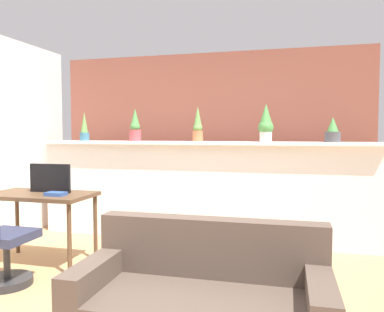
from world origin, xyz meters
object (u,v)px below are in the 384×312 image
potted_plant_4 (333,131)px  office_chair (0,245)px  potted_plant_3 (266,124)px  book_on_desk (56,194)px  side_cube_shelf (145,247)px  potted_plant_2 (198,126)px  desk (40,201)px  tv_monitor (50,178)px  potted_plant_0 (84,128)px  couch (202,308)px  potted_plant_1 (135,127)px

potted_plant_4 → office_chair: size_ratio=0.32×
potted_plant_3 → book_on_desk: potted_plant_3 is taller
side_cube_shelf → potted_plant_2: bearing=79.3°
desk → side_cube_shelf: 1.23m
potted_plant_4 → tv_monitor: size_ratio=0.61×
potted_plant_2 → book_on_desk: size_ratio=2.29×
potted_plant_0 → book_on_desk: potted_plant_0 is taller
potted_plant_4 → couch: size_ratio=0.18×
book_on_desk → potted_plant_2: bearing=50.4°
desk → book_on_desk: size_ratio=5.64×
potted_plant_0 → tv_monitor: size_ratio=0.82×
potted_plant_4 → office_chair: bearing=-147.6°
potted_plant_0 → potted_plant_2: bearing=2.5°
office_chair → potted_plant_2: bearing=55.2°
potted_plant_3 → office_chair: bearing=-139.6°
potted_plant_1 → office_chair: 2.23m
desk → side_cube_shelf: size_ratio=2.20×
potted_plant_0 → desk: size_ratio=0.35×
potted_plant_2 → couch: potted_plant_2 is taller
potted_plant_1 → potted_plant_2: size_ratio=0.96×
potted_plant_1 → side_cube_shelf: potted_plant_1 is taller
potted_plant_3 → couch: bearing=-94.9°
potted_plant_4 → desk: 3.32m
desk → book_on_desk: bearing=-21.5°
potted_plant_1 → book_on_desk: bearing=-102.4°
potted_plant_1 → desk: (-0.55, -1.24, -0.79)m
potted_plant_1 → desk: 1.57m
potted_plant_3 → potted_plant_1: bearing=179.2°
desk → tv_monitor: 0.26m
tv_monitor → potted_plant_0: bearing=102.2°
potted_plant_0 → book_on_desk: bearing=-71.7°
potted_plant_3 → desk: bearing=-151.6°
potted_plant_0 → tv_monitor: bearing=-77.8°
potted_plant_1 → potted_plant_3: size_ratio=0.94×
potted_plant_3 → tv_monitor: potted_plant_3 is taller
potted_plant_3 → desk: (-2.25, -1.22, -0.83)m
potted_plant_4 → book_on_desk: potted_plant_4 is taller
potted_plant_1 → office_chair: size_ratio=0.47×
potted_plant_0 → potted_plant_3: (2.42, 0.01, 0.05)m
book_on_desk → couch: couch is taller
potted_plant_1 → potted_plant_3: (1.70, -0.02, 0.04)m
potted_plant_2 → potted_plant_3: (0.85, -0.06, 0.03)m
potted_plant_3 → couch: size_ratio=0.29×
potted_plant_1 → book_on_desk: size_ratio=2.19×
tv_monitor → office_chair: tv_monitor is taller
potted_plant_2 → side_cube_shelf: 1.75m
desk → book_on_desk: book_on_desk is taller
desk → couch: bearing=-30.1°
side_cube_shelf → potted_plant_1: bearing=117.0°
office_chair → tv_monitor: bearing=89.0°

